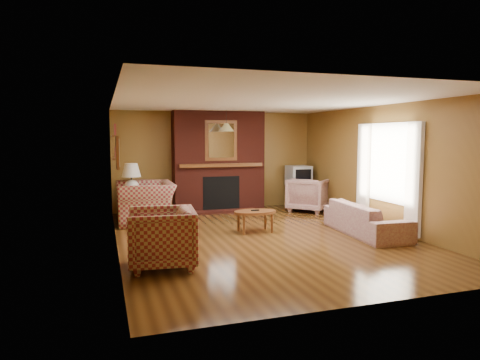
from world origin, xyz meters
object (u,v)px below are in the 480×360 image
object	(u,v)px
side_table	(132,207)
table_lamp	(131,177)
fireplace	(219,162)
floral_sofa	(366,219)
tv_stand	(298,196)
plaid_loveseat	(146,202)
floral_armchair	(308,195)
coffee_table	(255,214)
plaid_armchair	(162,238)
crt_tv	(299,175)

from	to	relation	value
side_table	table_lamp	bearing A→B (deg)	0.00
side_table	fireplace	bearing A→B (deg)	14.29
fireplace	floral_sofa	xyz separation A→B (m)	(1.90, -3.35, -0.89)
table_lamp	tv_stand	bearing A→B (deg)	4.82
plaid_loveseat	floral_armchair	distance (m)	3.86
coffee_table	side_table	xyz separation A→B (m)	(-2.12, 2.02, -0.08)
coffee_table	floral_sofa	bearing A→B (deg)	-22.76
plaid_loveseat	side_table	distance (m)	0.52
floral_armchair	plaid_armchair	bearing A→B (deg)	85.71
coffee_table	side_table	bearing A→B (deg)	136.30
plaid_armchair	table_lamp	xyz separation A→B (m)	(-0.15, 3.69, 0.50)
plaid_loveseat	plaid_armchair	size ratio (longest dim) A/B	1.44
plaid_armchair	floral_armchair	distance (m)	5.23
plaid_armchair	crt_tv	world-z (taller)	crt_tv
table_lamp	crt_tv	distance (m)	4.17
coffee_table	table_lamp	world-z (taller)	table_lamp
plaid_loveseat	table_lamp	size ratio (longest dim) A/B	1.91
fireplace	floral_armchair	bearing A→B (deg)	-22.02
side_table	crt_tv	distance (m)	4.20
crt_tv	floral_sofa	bearing A→B (deg)	-92.72
side_table	tv_stand	size ratio (longest dim) A/B	0.96
side_table	table_lamp	world-z (taller)	table_lamp
fireplace	tv_stand	size ratio (longest dim) A/B	4.28
plaid_armchair	floral_armchair	size ratio (longest dim) A/B	1.03
fireplace	crt_tv	world-z (taller)	fireplace
plaid_loveseat	floral_sofa	xyz separation A→B (m)	(3.75, -2.39, -0.14)
floral_armchair	coffee_table	size ratio (longest dim) A/B	1.08
plaid_armchair	coffee_table	xyz separation A→B (m)	(1.97, 1.67, -0.06)
floral_armchair	table_lamp	distance (m)	4.15
fireplace	floral_sofa	world-z (taller)	fireplace
fireplace	coffee_table	bearing A→B (deg)	-89.62
fireplace	plaid_loveseat	size ratio (longest dim) A/B	1.84
plaid_loveseat	floral_armchair	world-z (taller)	plaid_loveseat
fireplace	coffee_table	xyz separation A→B (m)	(0.02, -2.56, -0.83)
fireplace	tv_stand	world-z (taller)	fireplace
side_table	tv_stand	world-z (taller)	tv_stand
floral_sofa	crt_tv	distance (m)	3.20
tv_stand	floral_armchair	bearing A→B (deg)	-98.65
plaid_loveseat	side_table	world-z (taller)	plaid_loveseat
coffee_table	table_lamp	distance (m)	2.98
coffee_table	tv_stand	world-z (taller)	tv_stand
coffee_table	side_table	world-z (taller)	side_table
floral_sofa	crt_tv	bearing A→B (deg)	1.51
fireplace	plaid_loveseat	world-z (taller)	fireplace
fireplace	plaid_loveseat	bearing A→B (deg)	-152.52
floral_armchair	coffee_table	bearing A→B (deg)	86.15
fireplace	floral_sofa	size ratio (longest dim) A/B	1.22
coffee_table	table_lamp	bearing A→B (deg)	136.30
plaid_armchair	side_table	distance (m)	3.70
plaid_armchair	tv_stand	bearing A→B (deg)	140.92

